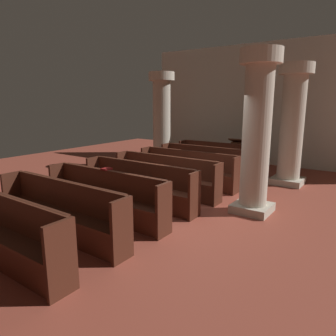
% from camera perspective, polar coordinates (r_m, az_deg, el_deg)
% --- Properties ---
extents(ground_plane, '(19.20, 19.20, 0.00)m').
position_cam_1_polar(ground_plane, '(7.22, 2.94, -7.07)').
color(ground_plane, brown).
extents(back_wall, '(10.00, 0.16, 4.50)m').
position_cam_1_polar(back_wall, '(12.40, 18.50, 10.97)').
color(back_wall, beige).
rests_on(back_wall, ground).
extents(pew_row_0, '(3.05, 0.46, 0.98)m').
position_cam_1_polar(pew_row_0, '(10.74, 9.55, 2.05)').
color(pew_row_0, '#4C2316').
rests_on(pew_row_0, ground).
extents(pew_row_1, '(3.05, 0.46, 0.98)m').
position_cam_1_polar(pew_row_1, '(9.81, 6.85, 1.17)').
color(pew_row_1, '#4C2316').
rests_on(pew_row_1, ground).
extents(pew_row_2, '(3.05, 0.47, 0.98)m').
position_cam_1_polar(pew_row_2, '(8.90, 3.58, 0.10)').
color(pew_row_2, '#4C2316').
rests_on(pew_row_2, ground).
extents(pew_row_3, '(3.05, 0.46, 0.98)m').
position_cam_1_polar(pew_row_3, '(8.03, -0.40, -1.20)').
color(pew_row_3, '#4C2316').
rests_on(pew_row_3, ground).
extents(pew_row_4, '(3.05, 0.46, 0.98)m').
position_cam_1_polar(pew_row_4, '(7.22, -5.33, -2.79)').
color(pew_row_4, '#4C2316').
rests_on(pew_row_4, ground).
extents(pew_row_5, '(3.05, 0.47, 0.98)m').
position_cam_1_polar(pew_row_5, '(6.47, -11.46, -4.74)').
color(pew_row_5, '#4C2316').
rests_on(pew_row_5, ground).
extents(pew_row_6, '(3.05, 0.46, 0.98)m').
position_cam_1_polar(pew_row_6, '(5.83, -19.10, -7.08)').
color(pew_row_6, '#4C2316').
rests_on(pew_row_6, ground).
extents(pew_row_7, '(3.05, 0.46, 0.98)m').
position_cam_1_polar(pew_row_7, '(5.33, -28.49, -9.74)').
color(pew_row_7, '#4C2316').
rests_on(pew_row_7, ground).
extents(pillar_aisle_side, '(0.93, 0.93, 3.40)m').
position_cam_1_polar(pillar_aisle_side, '(9.52, 21.85, 7.66)').
color(pillar_aisle_side, '#B6AD9A').
rests_on(pillar_aisle_side, ground).
extents(pillar_far_side, '(0.93, 0.93, 3.40)m').
position_cam_1_polar(pillar_far_side, '(11.56, -1.17, 9.16)').
color(pillar_far_side, '#B6AD9A').
rests_on(pillar_far_side, ground).
extents(pillar_aisle_rear, '(0.85, 0.85, 3.40)m').
position_cam_1_polar(pillar_aisle_rear, '(6.74, 15.99, 6.56)').
color(pillar_aisle_rear, '#B6AD9A').
rests_on(pillar_aisle_rear, ground).
extents(lectern, '(0.48, 0.45, 1.08)m').
position_cam_1_polar(lectern, '(11.49, 12.31, 2.24)').
color(lectern, '#562B1A').
rests_on(lectern, ground).
extents(hymn_book, '(0.16, 0.20, 0.03)m').
position_cam_1_polar(hymn_book, '(6.57, -11.25, -0.16)').
color(hymn_book, maroon).
rests_on(hymn_book, pew_row_5).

